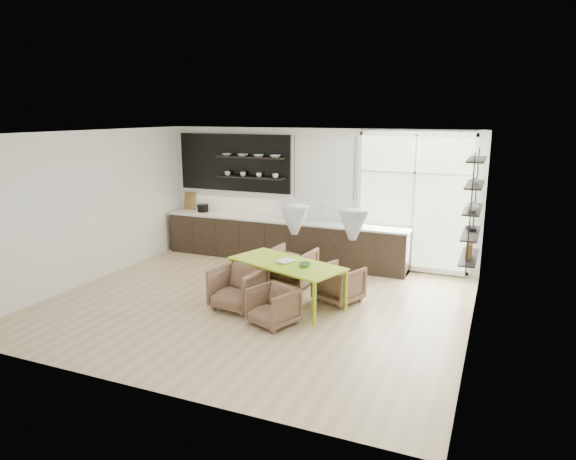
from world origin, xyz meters
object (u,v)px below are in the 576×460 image
at_px(armchair_back_left, 292,267).
at_px(armchair_back_right, 339,284).
at_px(dining_table, 286,265).
at_px(armchair_front_right, 273,306).
at_px(armchair_front_left, 238,288).
at_px(wire_stool, 237,275).

bearing_deg(armchair_back_left, armchair_back_right, 162.26).
height_order(dining_table, armchair_front_right, dining_table).
distance_m(dining_table, armchair_back_left, 1.00).
height_order(armchair_back_left, armchair_front_left, armchair_back_left).
bearing_deg(dining_table, armchair_back_left, 126.26).
bearing_deg(armchair_front_right, armchair_back_right, 86.30).
height_order(armchair_front_left, armchair_front_right, armchair_front_left).
bearing_deg(dining_table, armchair_back_right, 48.47).
height_order(dining_table, wire_stool, dining_table).
distance_m(armchair_back_left, armchair_back_right, 1.18).
distance_m(armchair_back_left, wire_stool, 1.04).
bearing_deg(armchair_front_left, armchair_front_right, -17.41).
bearing_deg(armchair_back_right, dining_table, 51.46).
bearing_deg(armchair_back_left, dining_table, 112.29).
distance_m(armchair_back_right, armchair_front_right, 1.50).
xyz_separation_m(armchair_back_right, wire_stool, (-1.98, -0.05, -0.08)).
xyz_separation_m(armchair_back_right, armchair_front_left, (-1.46, -0.96, 0.03)).
bearing_deg(armchair_back_right, armchair_front_right, 87.18).
relative_size(armchair_back_left, armchair_back_right, 1.14).
height_order(armchair_front_right, wire_stool, armchair_front_right).
bearing_deg(wire_stool, armchair_front_left, -60.55).
bearing_deg(dining_table, wire_stool, -179.25).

